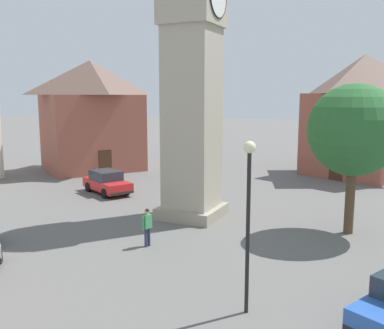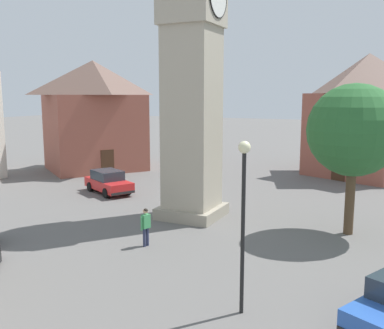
# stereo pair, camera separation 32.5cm
# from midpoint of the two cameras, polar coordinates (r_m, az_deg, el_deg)

# --- Properties ---
(ground_plane) EXTENTS (200.00, 200.00, 0.00)m
(ground_plane) POSITION_cam_midpoint_polar(r_m,az_deg,el_deg) (23.65, 0.40, -6.87)
(ground_plane) COLOR #605E5B
(clock_tower) EXTENTS (3.77, 3.77, 18.08)m
(clock_tower) POSITION_cam_midpoint_polar(r_m,az_deg,el_deg) (23.09, 0.43, 19.12)
(clock_tower) COLOR gray
(clock_tower) RESTS_ON ground
(car_silver_kerb) EXTENTS (3.38, 4.44, 1.53)m
(car_silver_kerb) POSITION_cam_midpoint_polar(r_m,az_deg,el_deg) (29.60, -10.66, -2.26)
(car_silver_kerb) COLOR red
(car_silver_kerb) RESTS_ON ground
(pedestrian) EXTENTS (0.54, 0.31, 1.69)m
(pedestrian) POSITION_cam_midpoint_polar(r_m,az_deg,el_deg) (18.97, -5.63, -7.77)
(pedestrian) COLOR #2D3351
(pedestrian) RESTS_ON ground
(tree) EXTENTS (4.27, 4.27, 7.07)m
(tree) POSITION_cam_midpoint_polar(r_m,az_deg,el_deg) (21.25, 20.98, 4.19)
(tree) COLOR brown
(tree) RESTS_ON ground
(building_terrace_right) EXTENTS (10.50, 10.20, 9.49)m
(building_terrace_right) POSITION_cam_midpoint_polar(r_m,az_deg,el_deg) (39.01, -12.52, 6.43)
(building_terrace_right) COLOR #995142
(building_terrace_right) RESTS_ON ground
(building_hall_far) EXTENTS (10.36, 9.93, 9.84)m
(building_hall_far) POSITION_cam_midpoint_polar(r_m,az_deg,el_deg) (38.17, 22.20, 6.19)
(building_hall_far) COLOR #995142
(building_hall_far) RESTS_ON ground
(lamp_post) EXTENTS (0.36, 0.36, 5.22)m
(lamp_post) POSITION_cam_midpoint_polar(r_m,az_deg,el_deg) (12.68, 7.53, -4.77)
(lamp_post) COLOR black
(lamp_post) RESTS_ON ground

